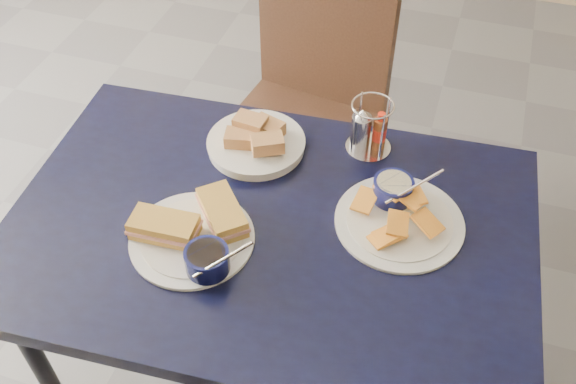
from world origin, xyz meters
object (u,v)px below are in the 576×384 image
(condiment_caddy, at_px, (368,130))
(sandwich_plate, at_px, (196,233))
(bread_basket, at_px, (256,141))
(chair_far, at_px, (307,94))
(plantain_plate, at_px, (397,210))
(dining_table, at_px, (270,245))

(condiment_caddy, bearing_deg, sandwich_plate, -124.65)
(sandwich_plate, distance_m, bread_basket, 0.31)
(bread_basket, height_order, condiment_caddy, condiment_caddy)
(chair_far, distance_m, sandwich_plate, 0.86)
(plantain_plate, xyz_separation_m, bread_basket, (-0.37, 0.11, 0.00))
(sandwich_plate, xyz_separation_m, plantain_plate, (0.39, 0.20, -0.01))
(plantain_plate, bearing_deg, sandwich_plate, -152.78)
(dining_table, height_order, plantain_plate, plantain_plate)
(dining_table, height_order, condiment_caddy, condiment_caddy)
(sandwich_plate, height_order, condiment_caddy, condiment_caddy)
(dining_table, relative_size, sandwich_plate, 3.99)
(chair_far, bearing_deg, dining_table, -79.96)
(plantain_plate, bearing_deg, chair_far, 121.85)
(dining_table, relative_size, bread_basket, 5.08)
(chair_far, relative_size, bread_basket, 4.01)
(dining_table, bearing_deg, sandwich_plate, -144.83)
(dining_table, relative_size, chair_far, 1.27)
(chair_far, distance_m, condiment_caddy, 0.57)
(plantain_plate, distance_m, bread_basket, 0.38)
(chair_far, height_order, plantain_plate, chair_far)
(chair_far, height_order, condiment_caddy, chair_far)
(dining_table, distance_m, chair_far, 0.75)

